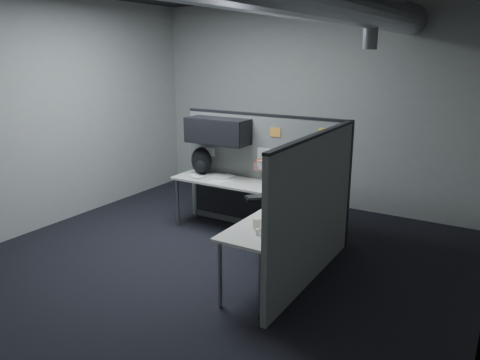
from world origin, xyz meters
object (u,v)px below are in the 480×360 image
Objects in this scene: keyboard at (265,197)px; desk at (257,201)px; monitor at (303,174)px; backpack at (201,161)px; phone at (274,218)px.

desk is at bearing 139.52° from keyboard.
monitor reaches higher than keyboard.
monitor reaches higher than backpack.
backpack reaches higher than phone.
monitor is 1.65m from backpack.
monitor is 0.56m from keyboard.
phone reaches higher than keyboard.
desk is at bearing -179.22° from monitor.
monitor is at bearing 21.53° from desk.
backpack reaches higher than keyboard.
monitor reaches higher than phone.
backpack is (-1.34, 0.56, 0.17)m from keyboard.
keyboard is at bearing -33.14° from backpack.
monitor is 2.53× the size of phone.
phone is 2.14m from backpack.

